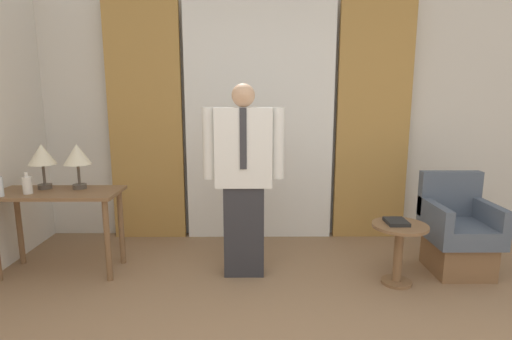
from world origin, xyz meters
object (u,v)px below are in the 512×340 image
desk (59,206)px  side_table (399,244)px  table_lamp_left (42,156)px  armchair (457,234)px  bottle_near_edge (27,185)px  book (396,222)px  person (244,175)px  bottle_by_lamp (0,186)px  table_lamp_right (77,156)px

desk → side_table: 2.95m
table_lamp_left → armchair: 3.77m
table_lamp_left → bottle_near_edge: table_lamp_left is taller
bottle_near_edge → side_table: bearing=-3.1°
armchair → book: bearing=-160.3°
bottle_near_edge → side_table: (3.13, -0.17, -0.47)m
person → book: 1.33m
bottle_by_lamp → person: bearing=3.7°
bottle_near_edge → armchair: size_ratio=0.21×
desk → bottle_by_lamp: (-0.38, -0.18, 0.22)m
armchair → book: armchair is taller
bottle_by_lamp → armchair: (3.92, 0.18, -0.49)m
desk → table_lamp_right: (0.15, 0.10, 0.43)m
bottle_by_lamp → armchair: size_ratio=0.24×
table_lamp_right → person: size_ratio=0.24×
desk → person: size_ratio=0.64×
table_lamp_right → bottle_by_lamp: size_ratio=1.90×
table_lamp_right → book: (2.74, -0.33, -0.50)m
person → side_table: person is taller
armchair → side_table: size_ratio=1.68×
desk → table_lamp_right: size_ratio=2.66×
desk → table_lamp_left: (-0.15, 0.10, 0.43)m
table_lamp_right → bottle_by_lamp: bearing=-152.5°
armchair → desk: bearing=-179.9°
table_lamp_left → table_lamp_right: (0.31, 0.00, 0.00)m
book → person: bearing=172.0°
person → bottle_by_lamp: bearing=-176.3°
table_lamp_right → bottle_near_edge: 0.46m
table_lamp_right → person: 1.49m
bottle_near_edge → person: bearing=1.1°
table_lamp_left → bottle_by_lamp: table_lamp_left is taller
desk → table_lamp_left: table_lamp_left is taller
bottle_near_edge → table_lamp_right: bearing=27.1°
table_lamp_left → bottle_by_lamp: 0.41m
table_lamp_right → bottle_near_edge: bearing=-152.9°
desk → armchair: (3.54, 0.00, -0.27)m
table_lamp_left → bottle_by_lamp: (-0.22, -0.28, -0.21)m
person → armchair: size_ratio=1.90×
person → side_table: size_ratio=3.20×
bottle_near_edge → armchair: 3.78m
table_lamp_left → armchair: size_ratio=0.46×
table_lamp_right → bottle_near_edge: (-0.36, -0.18, -0.22)m
bottle_near_edge → book: (3.10, -0.14, -0.29)m
table_lamp_left → person: size_ratio=0.24×
table_lamp_left → bottle_near_edge: bearing=-105.4°
table_lamp_right → armchair: size_ratio=0.46×
table_lamp_right → book: size_ratio=1.97×
bottle_by_lamp → person: size_ratio=0.13×
bottle_by_lamp → book: bottle_by_lamp is taller
table_lamp_left → bottle_by_lamp: size_ratio=1.90×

